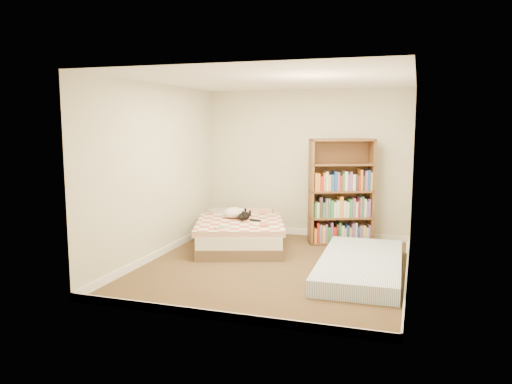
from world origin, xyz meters
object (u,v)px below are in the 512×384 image
(bookshelf, at_px, (341,206))
(black_cat, at_px, (245,215))
(bed, at_px, (241,232))
(white_dog, at_px, (234,213))
(floor_mattress, at_px, (361,265))

(bookshelf, relative_size, black_cat, 2.79)
(bed, bearing_deg, white_dog, 137.25)
(bookshelf, xyz_separation_m, white_dog, (-1.61, -0.65, -0.08))
(black_cat, bearing_deg, white_dog, 127.30)
(floor_mattress, bearing_deg, white_dog, 154.71)
(bookshelf, xyz_separation_m, floor_mattress, (0.50, -1.59, -0.50))
(bookshelf, height_order, floor_mattress, bookshelf)
(bed, relative_size, black_cat, 3.48)
(black_cat, bearing_deg, bed, 150.25)
(bed, xyz_separation_m, bookshelf, (1.48, 0.71, 0.38))
(bookshelf, bearing_deg, bed, -175.86)
(bookshelf, bearing_deg, black_cat, -175.15)
(floor_mattress, distance_m, white_dog, 2.34)
(bed, height_order, floor_mattress, bed)
(bookshelf, distance_m, floor_mattress, 1.74)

